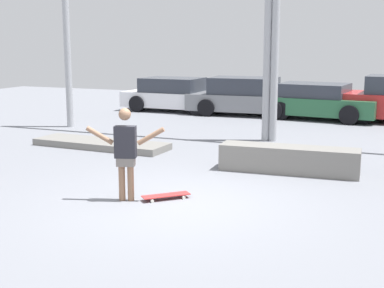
{
  "coord_description": "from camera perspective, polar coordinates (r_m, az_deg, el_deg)",
  "views": [
    {
      "loc": [
        3.43,
        -7.57,
        2.56
      ],
      "look_at": [
        -0.32,
        1.52,
        0.69
      ],
      "focal_mm": 50.0,
      "sensor_mm": 36.0,
      "label": 1
    }
  ],
  "objects": [
    {
      "name": "skateboard",
      "position": [
        8.9,
        -2.79,
        -5.51
      ],
      "size": [
        0.72,
        0.71,
        0.08
      ],
      "rotation": [
        0.0,
        0.0,
        0.78
      ],
      "color": "red",
      "rests_on": "ground_plane"
    },
    {
      "name": "canopy_support_left",
      "position": [
        15.15,
        -3.18,
        14.28
      ],
      "size": [
        6.56,
        0.2,
        5.53
      ],
      "color": "#A5A8AD",
      "rests_on": "ground_plane"
    },
    {
      "name": "ground_plane",
      "position": [
        8.69,
        -1.87,
        -6.35
      ],
      "size": [
        36.0,
        36.0,
        0.0
      ],
      "primitive_type": "plane",
      "color": "slate"
    },
    {
      "name": "grind_box",
      "position": [
        10.83,
        10.29,
        -1.63
      ],
      "size": [
        2.77,
        0.78,
        0.53
      ],
      "primitive_type": "cube",
      "rotation": [
        0.0,
        0.0,
        0.06
      ],
      "color": "slate",
      "rests_on": "ground_plane"
    },
    {
      "name": "parked_car_green",
      "position": [
        18.69,
        13.17,
        4.44
      ],
      "size": [
        4.17,
        2.27,
        1.2
      ],
      "rotation": [
        0.0,
        0.0,
        -0.1
      ],
      "color": "#28603D",
      "rests_on": "ground_plane"
    },
    {
      "name": "skateboarder",
      "position": [
        8.71,
        -7.1,
        -0.56
      ],
      "size": [
        1.26,
        0.46,
        1.53
      ],
      "rotation": [
        0.0,
        0.0,
        0.3
      ],
      "color": "#8C664C",
      "rests_on": "ground_plane"
    },
    {
      "name": "parked_car_grey",
      "position": [
        19.3,
        5.89,
        5.01
      ],
      "size": [
        4.34,
        2.12,
        1.34
      ],
      "rotation": [
        0.0,
        0.0,
        0.06
      ],
      "color": "slate",
      "rests_on": "ground_plane"
    },
    {
      "name": "manual_pad",
      "position": [
        13.43,
        -9.69,
        -0.0
      ],
      "size": [
        3.51,
        1.13,
        0.16
      ],
      "primitive_type": "cube",
      "rotation": [
        0.0,
        0.0,
        -0.04
      ],
      "color": "slate",
      "rests_on": "ground_plane"
    },
    {
      "name": "parked_car_white",
      "position": [
        20.33,
        -1.79,
        5.25
      ],
      "size": [
        3.98,
        2.01,
        1.25
      ],
      "rotation": [
        0.0,
        0.0,
        -0.02
      ],
      "color": "white",
      "rests_on": "ground_plane"
    }
  ]
}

